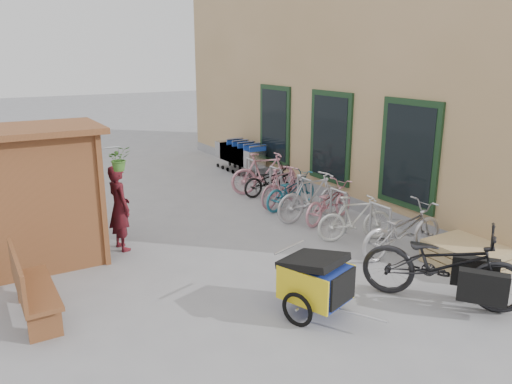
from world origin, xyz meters
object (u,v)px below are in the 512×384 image
bike_4 (291,190)px  bike_5 (282,186)px  bike_0 (402,230)px  bike_1 (355,218)px  person_kiosk (119,208)px  bike_2 (329,202)px  bench (29,286)px  shopping_carts (239,154)px  bike_6 (270,180)px  kiosk (32,178)px  pallet_stack (467,255)px  cargo_bike (444,265)px  child_trailer (316,280)px  bike_3 (312,196)px  bike_7 (264,173)px

bike_4 → bike_5: size_ratio=1.05×
bike_0 → bike_1: bike_0 is taller
person_kiosk → bike_2: bearing=-107.5°
bench → bike_1: size_ratio=1.02×
shopping_carts → bike_6: 2.67m
kiosk → bike_2: kiosk is taller
shopping_carts → bike_5: 3.58m
bike_4 → bike_6: size_ratio=1.07×
bike_1 → bike_6: size_ratio=0.99×
kiosk → pallet_stack: bearing=-31.7°
bench → cargo_bike: bearing=-25.9°
child_trailer → bike_6: bearing=44.6°
shopping_carts → bike_1: bearing=-97.5°
bike_3 → bike_6: bearing=-7.9°
pallet_stack → bike_0: size_ratio=0.64×
bike_2 → bike_7: 2.67m
person_kiosk → bike_7: bearing=-74.0°
shopping_carts → bike_7: 2.42m
kiosk → bike_1: kiosk is taller
bike_1 → bike_4: 2.43m
shopping_carts → bike_1: 6.27m
bike_2 → bike_6: 2.41m
bike_1 → child_trailer: bearing=148.1°
bike_4 → bike_7: bearing=-18.7°
bike_3 → bike_5: bike_3 is taller
child_trailer → bike_4: 5.01m
bike_3 → bike_7: 2.43m
cargo_bike → bike_3: 4.08m
bike_0 → bike_6: size_ratio=1.22×
bike_2 → bike_5: bike_5 is taller
bike_7 → shopping_carts: bearing=-0.7°
cargo_bike → bike_6: (0.89, 6.19, -0.19)m
shopping_carts → child_trailer: 8.72m
kiosk → bike_5: kiosk is taller
bench → bike_0: (6.10, -0.93, -0.01)m
kiosk → bike_5: (5.55, 0.79, -1.08)m
cargo_bike → person_kiosk: bearing=91.4°
bike_2 → bike_3: size_ratio=0.92×
cargo_bike → bike_7: 6.50m
shopping_carts → cargo_bike: 8.91m
person_kiosk → bike_5: size_ratio=1.03×
kiosk → bike_0: 6.49m
pallet_stack → bike_5: size_ratio=0.77×
bike_7 → bike_5: bearing=-177.0°
bike_4 → bike_0: bearing=168.4°
kiosk → bike_2: bearing=-7.2°
bench → child_trailer: size_ratio=0.98×
kiosk → bike_7: size_ratio=1.38×
person_kiosk → bike_6: size_ratio=1.05×
cargo_bike → bike_1: 2.65m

